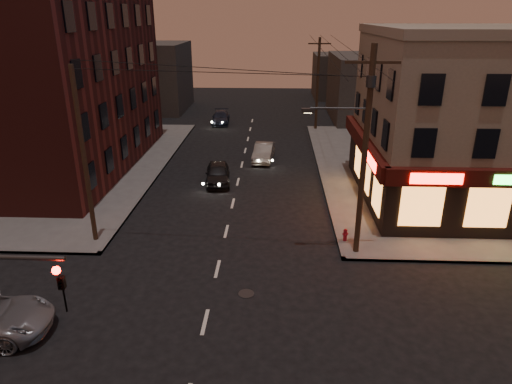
# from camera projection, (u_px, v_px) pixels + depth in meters

# --- Properties ---
(ground) EXTENTS (120.00, 120.00, 0.00)m
(ground) POSITION_uv_depth(u_px,v_px,m) (205.00, 322.00, 17.94)
(ground) COLOR black
(ground) RESTS_ON ground
(sidewalk_ne) EXTENTS (24.00, 28.00, 0.15)m
(sidewalk_ne) POSITION_uv_depth(u_px,v_px,m) (476.00, 171.00, 34.83)
(sidewalk_ne) COLOR #514F4C
(sidewalk_ne) RESTS_ON ground
(sidewalk_nw) EXTENTS (24.00, 28.00, 0.15)m
(sidewalk_nw) POSITION_uv_depth(u_px,v_px,m) (16.00, 165.00, 36.31)
(sidewalk_nw) COLOR #514F4C
(sidewalk_nw) RESTS_ON ground
(pizza_building) EXTENTS (15.85, 12.85, 10.50)m
(pizza_building) POSITION_uv_depth(u_px,v_px,m) (493.00, 118.00, 27.81)
(pizza_building) COLOR gray
(pizza_building) RESTS_ON sidewalk_ne
(brick_apartment) EXTENTS (12.00, 20.00, 13.00)m
(brick_apartment) POSITION_uv_depth(u_px,v_px,m) (45.00, 81.00, 33.76)
(brick_apartment) COLOR #4C1B18
(brick_apartment) RESTS_ON sidewalk_nw
(bg_building_ne_a) EXTENTS (10.00, 12.00, 7.00)m
(bg_building_ne_a) POSITION_uv_depth(u_px,v_px,m) (377.00, 87.00, 51.40)
(bg_building_ne_a) COLOR #3F3D3A
(bg_building_ne_a) RESTS_ON ground
(bg_building_nw) EXTENTS (9.00, 10.00, 8.00)m
(bg_building_nw) POSITION_uv_depth(u_px,v_px,m) (149.00, 77.00, 56.04)
(bg_building_nw) COLOR #3F3D3A
(bg_building_nw) RESTS_ON ground
(bg_building_ne_b) EXTENTS (8.00, 8.00, 6.00)m
(bg_building_ne_b) POSITION_uv_depth(u_px,v_px,m) (342.00, 76.00, 64.68)
(bg_building_ne_b) COLOR #3F3D3A
(bg_building_ne_b) RESTS_ON ground
(utility_pole_main) EXTENTS (4.20, 0.44, 10.00)m
(utility_pole_main) POSITION_uv_depth(u_px,v_px,m) (363.00, 143.00, 20.94)
(utility_pole_main) COLOR #382619
(utility_pole_main) RESTS_ON sidewalk_ne
(utility_pole_far) EXTENTS (0.26, 0.26, 9.00)m
(utility_pole_far) POSITION_uv_depth(u_px,v_px,m) (318.00, 84.00, 45.70)
(utility_pole_far) COLOR #382619
(utility_pole_far) RESTS_ON sidewalk_ne
(utility_pole_west) EXTENTS (0.24, 0.24, 9.00)m
(utility_pole_west) POSITION_uv_depth(u_px,v_px,m) (84.00, 158.00, 22.55)
(utility_pole_west) COLOR #382619
(utility_pole_west) RESTS_ON sidewalk_nw
(sedan_near) EXTENTS (2.13, 4.34, 1.42)m
(sedan_near) POSITION_uv_depth(u_px,v_px,m) (218.00, 173.00, 32.37)
(sedan_near) COLOR black
(sedan_near) RESTS_ON ground
(sedan_mid) EXTENTS (1.85, 4.33, 1.39)m
(sedan_mid) POSITION_uv_depth(u_px,v_px,m) (264.00, 152.00, 37.35)
(sedan_mid) COLOR slate
(sedan_mid) RESTS_ON ground
(sedan_far) EXTENTS (2.08, 4.60, 1.31)m
(sedan_far) POSITION_uv_depth(u_px,v_px,m) (221.00, 118.00, 49.85)
(sedan_far) COLOR black
(sedan_far) RESTS_ON ground
(fire_hydrant) EXTENTS (0.31, 0.31, 0.68)m
(fire_hydrant) POSITION_uv_depth(u_px,v_px,m) (345.00, 234.00, 23.91)
(fire_hydrant) COLOR maroon
(fire_hydrant) RESTS_ON sidewalk_ne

